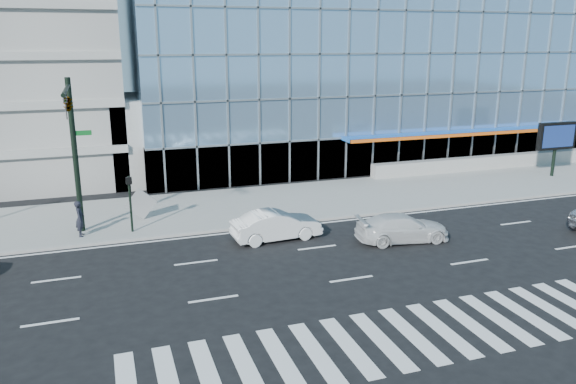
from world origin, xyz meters
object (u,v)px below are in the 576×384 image
ped_signal_post (130,195)px  white_suv (402,228)px  marquee_sign (556,137)px  traffic_signal (70,121)px  tilted_panel (141,204)px  pedestrian (80,219)px  white_sedan (276,225)px

ped_signal_post → white_suv: 14.12m
ped_signal_post → marquee_sign: (30.50, 3.05, 0.93)m
traffic_signal → ped_signal_post: (2.50, 0.37, -4.02)m
traffic_signal → marquee_sign: 33.32m
white_suv → tilted_panel: 14.39m
white_suv → pedestrian: 16.49m
pedestrian → white_sedan: bearing=-105.8°
traffic_signal → white_suv: (15.46, -5.05, -5.47)m
white_suv → white_sedan: white_sedan is taller
traffic_signal → pedestrian: size_ratio=4.29×
white_suv → pedestrian: pedestrian is taller
traffic_signal → ped_signal_post: bearing=8.5°
white_suv → white_sedan: (-6.00, 2.28, 0.06)m
pedestrian → ped_signal_post: bearing=-91.0°
tilted_panel → marquee_sign: bearing=5.0°
ped_signal_post → marquee_sign: bearing=5.7°
traffic_signal → white_sedan: 11.24m
marquee_sign → pedestrian: size_ratio=2.15×
marquee_sign → tilted_panel: 29.93m
white_suv → tilted_panel: size_ratio=3.69×
ped_signal_post → white_sedan: bearing=-24.3°
pedestrian → tilted_panel: bearing=-56.6°
marquee_sign → traffic_signal: bearing=-174.1°
traffic_signal → ped_signal_post: size_ratio=2.67×
marquee_sign → white_suv: size_ratio=0.83×
traffic_signal → tilted_panel: traffic_signal is taller
white_sedan → pedestrian: pedestrian is taller
marquee_sign → pedestrian: bearing=-175.1°
traffic_signal → pedestrian: 5.12m
ped_signal_post → white_suv: size_ratio=0.63×
traffic_signal → tilted_panel: (3.15, 2.41, -5.10)m
ped_signal_post → pedestrian: ped_signal_post is taller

